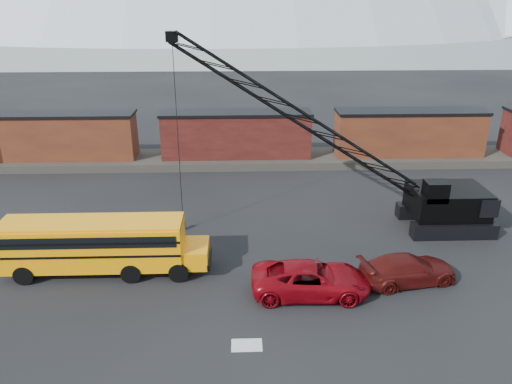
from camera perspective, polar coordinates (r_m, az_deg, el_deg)
ground at (r=26.87m, az=-2.30°, el=-11.75°), size 160.00×160.00×0.00m
gravel_berm at (r=46.69m, az=-2.22°, el=3.77°), size 120.00×5.00×0.70m
boxcar_west_near at (r=48.79m, az=-21.51°, el=6.00°), size 13.70×3.10×4.17m
boxcar_mid at (r=45.99m, az=-2.26°, el=6.63°), size 13.70×3.10×4.17m
boxcar_east_near at (r=48.60m, az=17.09°, el=6.51°), size 13.70×3.10×4.17m
snow_patch at (r=23.64m, az=-1.06°, el=-17.10°), size 1.40×0.90×0.02m
school_bus at (r=29.35m, az=-17.43°, el=-5.68°), size 11.65×2.65×3.19m
red_pickup at (r=26.72m, az=6.28°, el=-9.88°), size 6.33×3.05×1.74m
maroon_suv at (r=28.80m, az=16.94°, el=-8.45°), size 5.77×3.23×1.58m
crawler_crane at (r=32.08m, az=8.62°, el=6.35°), size 20.94×4.20×12.97m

